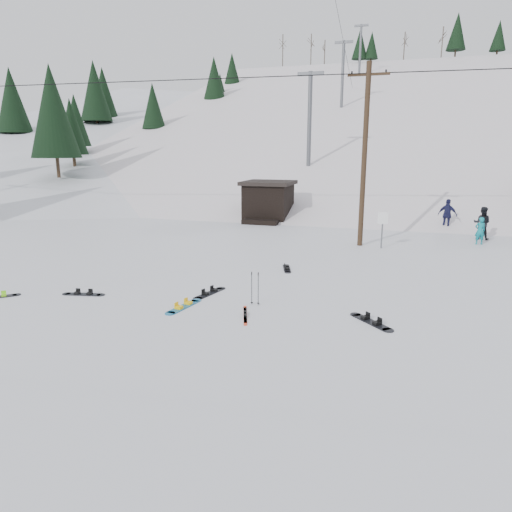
% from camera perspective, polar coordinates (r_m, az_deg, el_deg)
% --- Properties ---
extents(ground, '(200.00, 200.00, 0.00)m').
position_cam_1_polar(ground, '(11.67, -3.67, -11.53)').
color(ground, silver).
rests_on(ground, ground).
extents(ski_slope, '(60.00, 85.24, 65.97)m').
position_cam_1_polar(ski_slope, '(67.13, 13.76, -1.81)').
color(ski_slope, silver).
rests_on(ski_slope, ground).
extents(ridge_left, '(47.54, 95.03, 58.38)m').
position_cam_1_polar(ridge_left, '(72.06, -16.50, -0.14)').
color(ridge_left, silver).
rests_on(ridge_left, ground).
extents(treeline_left, '(20.00, 64.00, 10.00)m').
position_cam_1_polar(treeline_left, '(62.82, -19.72, 7.93)').
color(treeline_left, black).
rests_on(treeline_left, ground).
extents(treeline_crest, '(50.00, 6.00, 10.00)m').
position_cam_1_polar(treeline_crest, '(96.06, 15.54, 9.76)').
color(treeline_crest, black).
rests_on(treeline_crest, ski_slope).
extents(utility_pole, '(2.00, 0.26, 9.00)m').
position_cam_1_polar(utility_pole, '(23.94, 13.41, 12.35)').
color(utility_pole, '#3A2819').
rests_on(utility_pole, ground).
extents(trail_sign, '(0.50, 0.09, 1.85)m').
position_cam_1_polar(trail_sign, '(23.72, 15.54, 3.95)').
color(trail_sign, '#595B60').
rests_on(trail_sign, ground).
extents(lift_hut, '(3.40, 4.10, 2.75)m').
position_cam_1_polar(lift_hut, '(32.25, 1.54, 6.90)').
color(lift_hut, black).
rests_on(lift_hut, ground).
extents(lift_tower_near, '(2.20, 0.36, 8.00)m').
position_cam_1_polar(lift_tower_near, '(40.75, 6.73, 17.26)').
color(lift_tower_near, '#595B60').
rests_on(lift_tower_near, ski_slope).
extents(lift_tower_mid, '(2.20, 0.36, 8.00)m').
position_cam_1_polar(lift_tower_mid, '(61.12, 10.80, 21.85)').
color(lift_tower_mid, '#595B60').
rests_on(lift_tower_mid, ski_slope).
extents(lift_tower_far, '(2.20, 0.36, 8.00)m').
position_cam_1_polar(lift_tower_far, '(81.83, 12.92, 24.09)').
color(lift_tower_far, '#595B60').
rests_on(lift_tower_far, ski_slope).
extents(hero_snowboard, '(0.56, 1.67, 0.12)m').
position_cam_1_polar(hero_snowboard, '(14.71, -9.04, -6.22)').
color(hero_snowboard, '#1972A5').
rests_on(hero_snowboard, ground).
extents(hero_skis, '(0.64, 1.58, 0.09)m').
position_cam_1_polar(hero_skis, '(13.83, -1.36, -7.35)').
color(hero_skis, red).
rests_on(hero_skis, ground).
extents(ski_poles, '(0.30, 0.08, 1.08)m').
position_cam_1_polar(ski_poles, '(14.61, -0.13, -4.02)').
color(ski_poles, black).
rests_on(ski_poles, ground).
extents(board_scatter_a, '(1.49, 0.54, 0.11)m').
position_cam_1_polar(board_scatter_a, '(16.82, -20.76, -4.46)').
color(board_scatter_a, black).
rests_on(board_scatter_a, ground).
extents(board_scatter_b, '(0.63, 1.61, 0.12)m').
position_cam_1_polar(board_scatter_b, '(15.93, -5.81, -4.60)').
color(board_scatter_b, black).
rests_on(board_scatter_b, ground).
extents(board_scatter_d, '(1.30, 1.29, 0.12)m').
position_cam_1_polar(board_scatter_d, '(13.70, 14.19, -7.95)').
color(board_scatter_d, black).
rests_on(board_scatter_d, ground).
extents(board_scatter_f, '(0.63, 1.39, 0.10)m').
position_cam_1_polar(board_scatter_f, '(19.12, 3.88, -1.55)').
color(board_scatter_f, black).
rests_on(board_scatter_f, ground).
extents(skier_teal, '(0.59, 0.46, 1.45)m').
position_cam_1_polar(skier_teal, '(26.67, 26.20, 2.85)').
color(skier_teal, '#0D7E89').
rests_on(skier_teal, ground).
extents(skier_dark, '(1.02, 0.87, 1.82)m').
position_cam_1_polar(skier_dark, '(28.20, 26.41, 3.70)').
color(skier_dark, black).
rests_on(skier_dark, ground).
extents(skier_navy, '(1.23, 0.85, 1.95)m').
position_cam_1_polar(skier_navy, '(30.42, 22.81, 4.76)').
color(skier_navy, '#1A1B42').
rests_on(skier_navy, ground).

